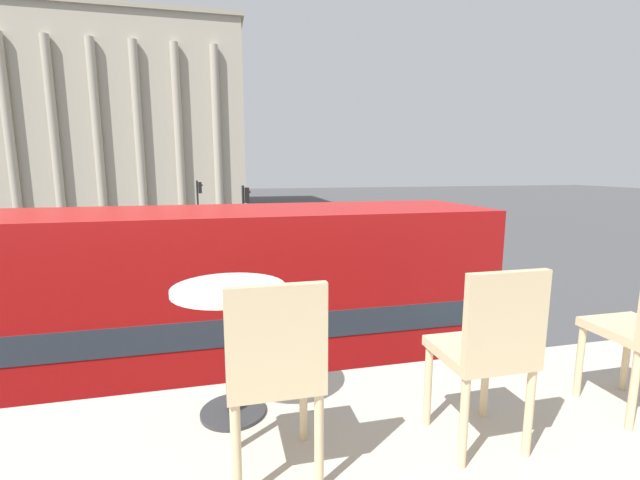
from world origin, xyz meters
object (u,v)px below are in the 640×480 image
object	(u,v)px
cafe_chair_0	(274,368)
pedestrian_yellow	(104,219)
cafe_chair_1	(488,348)
plaza_building_left	(112,118)
traffic_light_near	(417,242)
pedestrian_black	(352,244)
traffic_light_far	(199,204)
cafe_dining_table	(230,322)
double_decker_bus	(180,315)
traffic_light_mid	(245,217)

from	to	relation	value
cafe_chair_0	pedestrian_yellow	size ratio (longest dim) A/B	0.51
cafe_chair_1	plaza_building_left	bearing A→B (deg)	101.79
pedestrian_yellow	cafe_chair_0	bearing A→B (deg)	93.67
cafe_chair_1	traffic_light_near	world-z (taller)	cafe_chair_1
cafe_chair_1	pedestrian_black	distance (m)	20.52
traffic_light_far	cafe_chair_0	bearing A→B (deg)	-86.88
cafe_dining_table	pedestrian_black	world-z (taller)	cafe_dining_table
double_decker_bus	cafe_chair_1	xyz separation A→B (m)	(1.97, -6.08, 1.80)
cafe_dining_table	traffic_light_near	xyz separation A→B (m)	(6.79, 11.58, -1.84)
traffic_light_near	pedestrian_yellow	bearing A→B (deg)	125.01
plaza_building_left	pedestrian_yellow	world-z (taller)	plaza_building_left
cafe_chair_1	plaza_building_left	size ratio (longest dim) A/B	0.03
double_decker_bus	traffic_light_near	distance (m)	9.73
traffic_light_mid	pedestrian_black	distance (m)	5.90
cafe_chair_1	traffic_light_far	xyz separation A→B (m)	(-2.43, 26.32, -1.46)
traffic_light_far	pedestrian_yellow	xyz separation A→B (m)	(-7.58, 8.16, -1.68)
pedestrian_yellow	pedestrian_black	distance (m)	21.57
cafe_chair_0	traffic_light_mid	world-z (taller)	cafe_chair_0
plaza_building_left	traffic_light_mid	xyz separation A→B (m)	(13.25, -37.30, -8.09)
traffic_light_far	pedestrian_black	size ratio (longest dim) A/B	2.36
traffic_light_mid	traffic_light_far	world-z (taller)	traffic_light_far
cafe_chair_1	plaza_building_left	distance (m)	57.68
cafe_chair_0	traffic_light_near	xyz separation A→B (m)	(6.62, 12.13, -1.82)
cafe_chair_1	pedestrian_yellow	world-z (taller)	cafe_chair_1
traffic_light_near	plaza_building_left	bearing A→B (deg)	113.46
traffic_light_far	pedestrian_yellow	distance (m)	11.26
cafe_chair_1	double_decker_bus	bearing A→B (deg)	106.36
double_decker_bus	pedestrian_yellow	size ratio (longest dim) A/B	6.32
pedestrian_yellow	traffic_light_mid	bearing A→B (deg)	110.89
double_decker_bus	cafe_dining_table	xyz separation A→B (m)	(0.80, -5.50, 1.82)
traffic_light_mid	cafe_chair_0	bearing A→B (deg)	-93.00
plaza_building_left	pedestrian_yellow	bearing A→B (deg)	-81.24
cafe_dining_table	traffic_light_far	distance (m)	25.82
traffic_light_near	pedestrian_black	xyz separation A→B (m)	(-0.10, 7.36, -1.33)
cafe_dining_table	traffic_light_mid	xyz separation A→B (m)	(1.13, 17.86, -1.49)
double_decker_bus	traffic_light_near	xyz separation A→B (m)	(7.59, 6.08, -0.02)
traffic_light_mid	traffic_light_near	bearing A→B (deg)	-47.98
cafe_dining_table	traffic_light_mid	distance (m)	17.96
pedestrian_yellow	traffic_light_far	bearing A→B (deg)	121.92
double_decker_bus	pedestrian_black	size ratio (longest dim) A/B	6.34
cafe_chair_0	cafe_dining_table	bearing A→B (deg)	113.11
cafe_chair_0	cafe_chair_1	xyz separation A→B (m)	(1.00, -0.02, 0.00)
double_decker_bus	traffic_light_near	world-z (taller)	double_decker_bus
double_decker_bus	plaza_building_left	world-z (taller)	plaza_building_left
cafe_chair_1	traffic_light_far	size ratio (longest dim) A/B	0.22
pedestrian_black	double_decker_bus	bearing A→B (deg)	-107.83
cafe_chair_1	cafe_dining_table	bearing A→B (deg)	152.16
cafe_dining_table	cafe_chair_1	distance (m)	1.30
traffic_light_near	pedestrian_yellow	world-z (taller)	traffic_light_near
cafe_chair_0	traffic_light_far	bearing A→B (deg)	99.45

